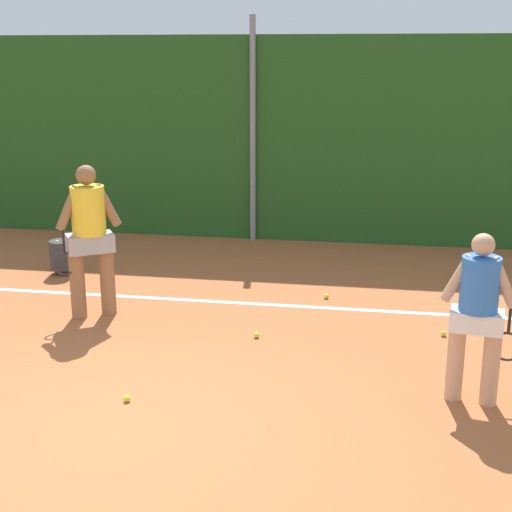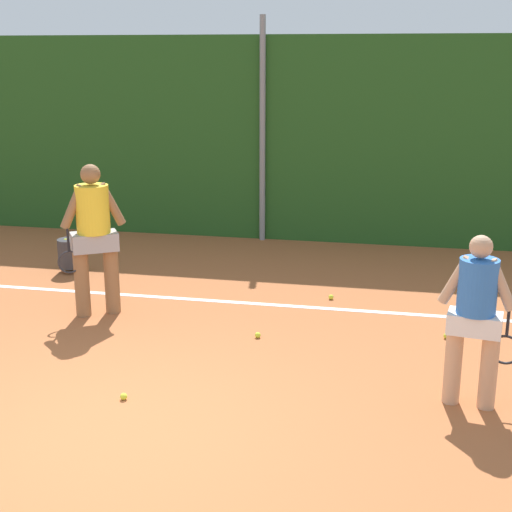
% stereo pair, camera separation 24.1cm
% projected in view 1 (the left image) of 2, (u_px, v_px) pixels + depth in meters
% --- Properties ---
extents(ground_plane, '(29.12, 29.12, 0.00)m').
position_uv_depth(ground_plane, '(179.00, 343.00, 8.15)').
color(ground_plane, '#A85B33').
extents(hedge_fence_backdrop, '(18.93, 0.25, 3.42)m').
position_uv_depth(hedge_fence_backdrop, '(255.00, 139.00, 12.37)').
color(hedge_fence_backdrop, '#23511E').
rests_on(hedge_fence_backdrop, ground_plane).
extents(fence_post_center, '(0.10, 0.10, 3.73)m').
position_uv_depth(fence_post_center, '(253.00, 131.00, 12.16)').
color(fence_post_center, gray).
rests_on(fence_post_center, ground_plane).
extents(court_baseline_paint, '(13.83, 0.10, 0.01)m').
position_uv_depth(court_baseline_paint, '(209.00, 301.00, 9.51)').
color(court_baseline_paint, white).
rests_on(court_baseline_paint, ground_plane).
extents(player_foreground_near, '(0.76, 0.35, 1.61)m').
position_uv_depth(player_foreground_near, '(478.00, 310.00, 6.55)').
color(player_foreground_near, tan).
rests_on(player_foreground_near, ground_plane).
extents(player_midcourt, '(0.71, 0.58, 1.87)m').
position_uv_depth(player_midcourt, '(89.00, 233.00, 8.72)').
color(player_midcourt, '#8C603D').
rests_on(player_midcourt, ground_plane).
extents(ball_hopper, '(0.36, 0.36, 0.51)m').
position_uv_depth(ball_hopper, '(62.00, 255.00, 10.63)').
color(ball_hopper, '#2D2D33').
rests_on(ball_hopper, ground_plane).
extents(tennis_ball_0, '(0.07, 0.07, 0.07)m').
position_uv_depth(tennis_ball_0, '(326.00, 296.00, 9.61)').
color(tennis_ball_0, '#CCDB33').
rests_on(tennis_ball_0, ground_plane).
extents(tennis_ball_1, '(0.07, 0.07, 0.07)m').
position_uv_depth(tennis_ball_1, '(127.00, 398.00, 6.77)').
color(tennis_ball_1, '#CCDB33').
rests_on(tennis_ball_1, ground_plane).
extents(tennis_ball_2, '(0.07, 0.07, 0.07)m').
position_uv_depth(tennis_ball_2, '(82.00, 236.00, 12.74)').
color(tennis_ball_2, '#CCDB33').
rests_on(tennis_ball_2, ground_plane).
extents(tennis_ball_4, '(0.07, 0.07, 0.07)m').
position_uv_depth(tennis_ball_4, '(257.00, 335.00, 8.29)').
color(tennis_ball_4, '#CCDB33').
rests_on(tennis_ball_4, ground_plane).
extents(tennis_ball_6, '(0.07, 0.07, 0.07)m').
position_uv_depth(tennis_ball_6, '(104.00, 249.00, 11.94)').
color(tennis_ball_6, '#CCDB33').
rests_on(tennis_ball_6, ground_plane).
extents(tennis_ball_8, '(0.07, 0.07, 0.07)m').
position_uv_depth(tennis_ball_8, '(444.00, 334.00, 8.34)').
color(tennis_ball_8, '#CCDB33').
rests_on(tennis_ball_8, ground_plane).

